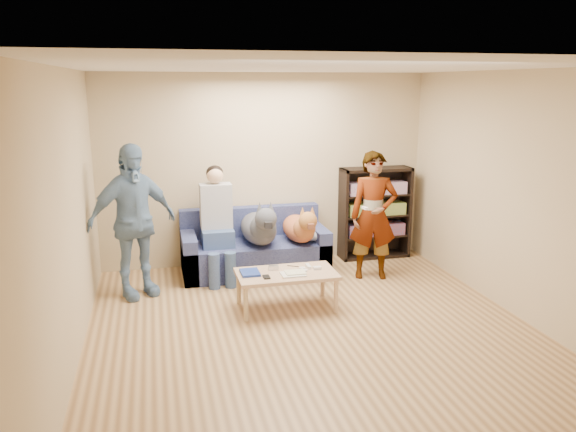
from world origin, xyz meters
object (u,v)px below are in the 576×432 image
object	(u,v)px
person_standing_left	(133,221)
dog_tan	(300,228)
dog_gray	(260,227)
bookshelf	(375,211)
person_seated	(217,219)
notebook_blue	(250,273)
person_standing_right	(374,216)
sofa	(254,251)
coffee_table	(286,276)
camera_silver	(274,268)

from	to	relation	value
person_standing_left	dog_tan	xyz separation A→B (m)	(2.09, 0.32, -0.28)
dog_gray	bookshelf	distance (m)	1.81
bookshelf	person_seated	bearing A→B (deg)	-171.07
notebook_blue	bookshelf	size ratio (longest dim) A/B	0.20
person_standing_right	person_seated	bearing A→B (deg)	-179.61
sofa	person_seated	world-z (taller)	person_seated
coffee_table	person_seated	bearing A→B (deg)	116.83
dog_tan	bookshelf	distance (m)	1.31
camera_silver	coffee_table	xyz separation A→B (m)	(0.12, -0.12, -0.07)
notebook_blue	person_seated	world-z (taller)	person_seated
sofa	dog_tan	distance (m)	0.71
person_standing_left	camera_silver	world-z (taller)	person_standing_left
person_standing_left	dog_tan	bearing A→B (deg)	-17.00
camera_silver	sofa	distance (m)	1.24
person_standing_left	dog_gray	size ratio (longest dim) A/B	1.43
person_standing_left	person_seated	bearing A→B (deg)	-3.21
dog_tan	person_standing_right	bearing A→B (deg)	-22.91
bookshelf	sofa	bearing A→B (deg)	-172.60
person_seated	dog_tan	size ratio (longest dim) A/B	1.28
notebook_blue	dog_gray	size ratio (longest dim) A/B	0.21
person_standing_right	dog_tan	distance (m)	0.96
dog_gray	dog_tan	world-z (taller)	dog_gray
person_standing_right	dog_tan	bearing A→B (deg)	171.14
dog_tan	coffee_table	bearing A→B (deg)	-112.14
camera_silver	dog_tan	bearing A→B (deg)	60.02
person_standing_left	notebook_blue	xyz separation A→B (m)	(1.24, -0.75, -0.47)
person_standing_right	dog_gray	size ratio (longest dim) A/B	1.29
sofa	dog_gray	world-z (taller)	dog_gray
camera_silver	dog_tan	world-z (taller)	dog_tan
sofa	bookshelf	world-z (taller)	bookshelf
dog_tan	coffee_table	distance (m)	1.23
person_seated	dog_gray	bearing A→B (deg)	-8.68
person_seated	sofa	bearing A→B (deg)	14.42
sofa	coffee_table	bearing A→B (deg)	-84.76
notebook_blue	sofa	xyz separation A→B (m)	(0.28, 1.29, -0.15)
sofa	coffee_table	distance (m)	1.35
dog_gray	bookshelf	xyz separation A→B (m)	(1.76, 0.44, 0.02)
camera_silver	notebook_blue	bearing A→B (deg)	-165.96
notebook_blue	dog_gray	xyz separation A→B (m)	(0.32, 1.09, 0.22)
dog_tan	person_standing_left	bearing A→B (deg)	-171.38
person_standing_left	bookshelf	distance (m)	3.41
person_seated	person_standing_left	bearing A→B (deg)	-157.58
person_standing_right	camera_silver	distance (m)	1.61
person_standing_right	sofa	world-z (taller)	person_standing_right
notebook_blue	person_standing_right	bearing A→B (deg)	22.10
person_standing_right	person_seated	size ratio (longest dim) A/B	1.11
person_standing_left	sofa	size ratio (longest dim) A/B	0.95
person_standing_left	camera_silver	xyz separation A→B (m)	(1.52, -0.68, -0.46)
bookshelf	person_standing_left	bearing A→B (deg)	-166.73
person_standing_right	bookshelf	xyz separation A→B (m)	(0.36, 0.83, -0.14)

